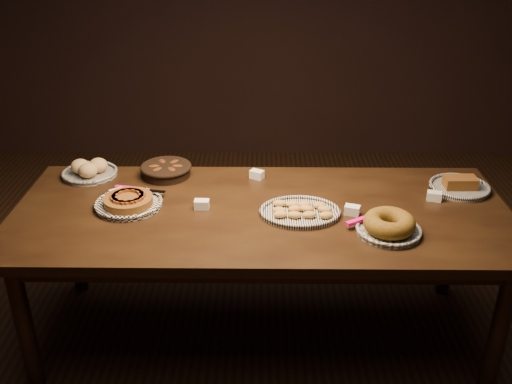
{
  "coord_description": "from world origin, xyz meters",
  "views": [
    {
      "loc": [
        0.0,
        -2.42,
        2.06
      ],
      "look_at": [
        -0.03,
        0.05,
        0.82
      ],
      "focal_mm": 40.0,
      "sensor_mm": 36.0,
      "label": 1
    }
  ],
  "objects_px": {
    "buffet_table": "(261,223)",
    "apple_tart_plate": "(129,202)",
    "madeleine_platter": "(300,211)",
    "bundt_cake_plate": "(389,225)"
  },
  "relations": [
    {
      "from": "apple_tart_plate",
      "to": "bundt_cake_plate",
      "type": "bearing_deg",
      "value": -20.37
    },
    {
      "from": "buffet_table",
      "to": "apple_tart_plate",
      "type": "distance_m",
      "value": 0.65
    },
    {
      "from": "madeleine_platter",
      "to": "bundt_cake_plate",
      "type": "bearing_deg",
      "value": -10.71
    },
    {
      "from": "madeleine_platter",
      "to": "buffet_table",
      "type": "bearing_deg",
      "value": 178.61
    },
    {
      "from": "apple_tart_plate",
      "to": "bundt_cake_plate",
      "type": "distance_m",
      "value": 1.24
    },
    {
      "from": "bundt_cake_plate",
      "to": "apple_tart_plate",
      "type": "bearing_deg",
      "value": 173.39
    },
    {
      "from": "apple_tart_plate",
      "to": "bundt_cake_plate",
      "type": "xyz_separation_m",
      "value": [
        1.21,
        -0.24,
        0.02
      ]
    },
    {
      "from": "buffet_table",
      "to": "bundt_cake_plate",
      "type": "relative_size",
      "value": 7.16
    },
    {
      "from": "apple_tart_plate",
      "to": "bundt_cake_plate",
      "type": "height_order",
      "value": "bundt_cake_plate"
    },
    {
      "from": "apple_tart_plate",
      "to": "madeleine_platter",
      "type": "distance_m",
      "value": 0.83
    }
  ]
}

